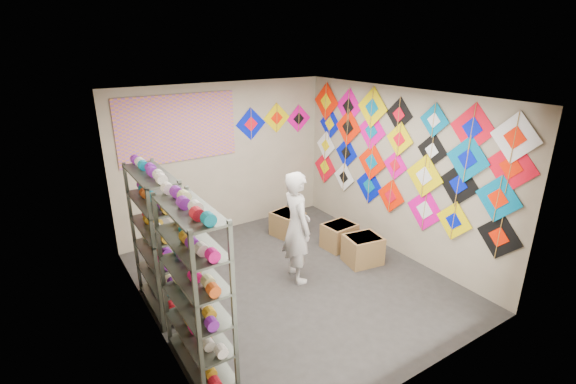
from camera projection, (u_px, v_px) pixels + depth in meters
ground at (293, 281)px, 6.19m from camera, size 4.50×4.50×0.00m
room_walls at (294, 176)px, 5.62m from camera, size 4.50×4.50×4.50m
shelf_rack_front at (196, 291)px, 4.29m from camera, size 0.40×1.10×1.90m
shelf_rack_back at (158, 242)px, 5.31m from camera, size 0.40×1.10×1.90m
string_spools at (174, 256)px, 4.77m from camera, size 0.12×2.36×0.12m
kite_wall_display at (398, 155)px, 6.63m from camera, size 0.06×4.39×2.09m
back_wall_kites at (274, 120)px, 7.82m from camera, size 1.63×0.02×0.64m
poster at (178, 128)px, 6.85m from camera, size 2.00×0.01×1.10m
shopkeeper at (297, 227)px, 6.00m from camera, size 0.74×0.59×1.67m
carton_a at (363, 250)px, 6.64m from camera, size 0.62×0.54×0.45m
carton_b at (339, 236)px, 7.13m from camera, size 0.55×0.47×0.43m
carton_c at (287, 224)px, 7.57m from camera, size 0.57×0.60×0.44m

